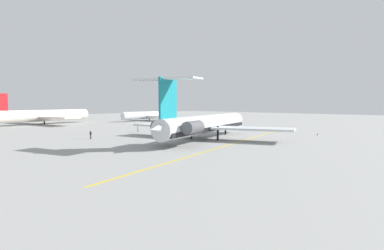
{
  "coord_description": "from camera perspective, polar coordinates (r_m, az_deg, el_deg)",
  "views": [
    {
      "loc": [
        -56.9,
        -31.6,
        7.59
      ],
      "look_at": [
        -5.23,
        14.0,
        2.72
      ],
      "focal_mm": 30.29,
      "sensor_mm": 36.0,
      "label": 1
    }
  ],
  "objects": [
    {
      "name": "safety_cone_wingtip",
      "position": [
        91.43,
        0.75,
        -0.55
      ],
      "size": [
        0.4,
        0.4,
        0.55
      ],
      "primitive_type": "cone",
      "color": "#EA590F",
      "rests_on": "ground"
    },
    {
      "name": "airliner_mid_left",
      "position": [
        132.76,
        -7.77,
        1.74
      ],
      "size": [
        26.55,
        26.26,
        7.94
      ],
      "rotation": [
        0.0,
        0.0,
        3.06
      ],
      "color": "silver",
      "rests_on": "ground"
    },
    {
      "name": "airliner_far_left",
      "position": [
        122.39,
        -24.21,
        1.56
      ],
      "size": [
        34.49,
        34.13,
        10.31
      ],
      "rotation": [
        0.0,
        0.0,
        0.09
      ],
      "color": "silver",
      "rests_on": "ground"
    },
    {
      "name": "taxiway_centreline",
      "position": [
        62.23,
        8.16,
        -3.0
      ],
      "size": [
        73.53,
        16.09,
        0.01
      ],
      "primitive_type": "cube",
      "rotation": [
        0.0,
        0.0,
        0.21
      ],
      "color": "gold",
      "rests_on": "ground"
    },
    {
      "name": "main_jetliner",
      "position": [
        65.47,
        2.18,
        0.16
      ],
      "size": [
        39.21,
        35.06,
        11.57
      ],
      "rotation": [
        0.0,
        0.0,
        0.25
      ],
      "color": "silver",
      "rests_on": "ground"
    },
    {
      "name": "ground_crew_near_nose",
      "position": [
        83.33,
        -9.51,
        -0.45
      ],
      "size": [
        0.38,
        0.3,
        1.8
      ],
      "rotation": [
        0.0,
        0.0,
        5.35
      ],
      "color": "black",
      "rests_on": "ground"
    },
    {
      "name": "safety_cone_nose",
      "position": [
        79.68,
        21.23,
        -1.5
      ],
      "size": [
        0.4,
        0.4,
        0.55
      ],
      "primitive_type": "cone",
      "color": "#EA590F",
      "rests_on": "ground"
    },
    {
      "name": "ground",
      "position": [
        65.53,
        12.31,
        -2.7
      ],
      "size": [
        309.61,
        309.61,
        0.0
      ],
      "primitive_type": "plane",
      "color": "gray"
    },
    {
      "name": "ground_crew_near_tail",
      "position": [
        69.83,
        -17.43,
        -1.44
      ],
      "size": [
        0.29,
        0.41,
        1.81
      ],
      "rotation": [
        0.0,
        0.0,
        3.66
      ],
      "color": "black",
      "rests_on": "ground"
    }
  ]
}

